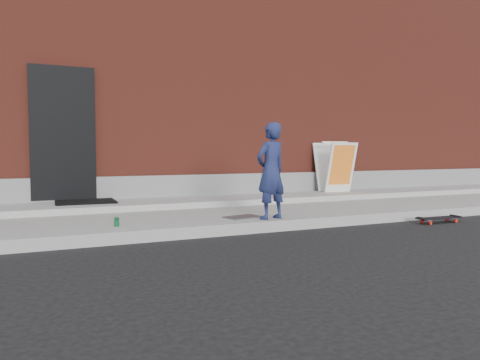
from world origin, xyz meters
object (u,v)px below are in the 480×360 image
skateboard (439,218)px  soda_can (117,222)px  child (271,171)px  pizza_sign (335,167)px

skateboard → soda_can: 4.78m
child → soda_can: child is taller
pizza_sign → child: bearing=-140.1°
child → soda_can: 2.18m
child → skateboard: child is taller
child → skateboard: size_ratio=1.78×
child → pizza_sign: bearing=-155.6°
pizza_sign → soda_can: (-4.91, -2.14, -0.57)m
skateboard → pizza_sign: (0.20, 2.91, 0.71)m
pizza_sign → soda_can: pizza_sign is taller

